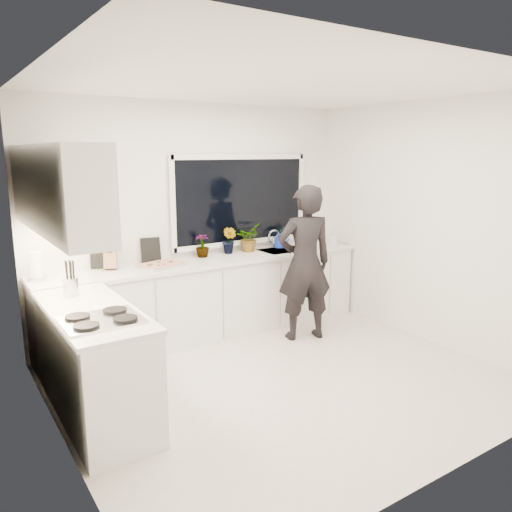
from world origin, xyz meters
TOP-DOWN VIEW (x-y plane):
  - floor at (0.00, 0.00)m, footprint 4.00×3.50m
  - wall_back at (0.00, 1.76)m, footprint 4.00×0.02m
  - wall_left at (-2.01, 0.00)m, footprint 0.02×3.50m
  - wall_right at (2.01, 0.00)m, footprint 0.02×3.50m
  - ceiling at (0.00, 0.00)m, footprint 4.00×3.50m
  - window at (0.60, 1.73)m, footprint 1.80×0.02m
  - base_cabinets_back at (0.00, 1.45)m, footprint 3.92×0.58m
  - base_cabinets_left at (-1.67, 0.35)m, footprint 0.58×1.60m
  - countertop_back at (0.00, 1.44)m, footprint 3.94×0.62m
  - countertop_left at (-1.67, 0.35)m, footprint 0.62×1.60m
  - upper_cabinets at (-1.79, 0.70)m, footprint 0.34×2.10m
  - sink at (1.05, 1.45)m, footprint 0.58×0.42m
  - faucet at (1.05, 1.65)m, footprint 0.03×0.03m
  - stovetop at (-1.69, -0.00)m, footprint 0.56×0.48m
  - person at (0.86, 0.78)m, footprint 0.75×0.59m
  - pizza_tray at (-0.61, 1.42)m, footprint 0.52×0.43m
  - pizza at (-0.61, 1.42)m, footprint 0.47×0.39m
  - watering_can at (1.11, 1.61)m, footprint 0.16×0.16m
  - paper_towel_roll at (-1.85, 1.55)m, footprint 0.12×0.12m
  - knife_block at (-1.11, 1.59)m, footprint 0.16×0.14m
  - utensil_crock at (-1.71, 0.80)m, footprint 0.14×0.14m
  - picture_frame_large at (-0.62, 1.69)m, footprint 0.22×0.05m
  - picture_frame_small at (-1.17, 1.69)m, footprint 0.24×0.12m
  - herb_plants at (0.53, 1.61)m, footprint 1.33×0.40m
  - soap_bottles at (1.56, 1.30)m, footprint 0.44×0.14m

SIDE VIEW (x-z plane):
  - floor at x=0.00m, z-range -0.02..0.00m
  - base_cabinets_back at x=0.00m, z-range 0.00..0.88m
  - base_cabinets_left at x=-1.67m, z-range 0.00..0.88m
  - sink at x=1.05m, z-range 0.80..0.94m
  - person at x=0.86m, z-range 0.00..1.79m
  - countertop_back at x=0.00m, z-range 0.88..0.92m
  - countertop_left at x=-1.67m, z-range 0.88..0.92m
  - stovetop at x=-1.69m, z-range 0.92..0.95m
  - pizza_tray at x=-0.61m, z-range 0.92..0.95m
  - pizza at x=-0.61m, z-range 0.95..0.96m
  - watering_can at x=1.11m, z-range 0.92..1.05m
  - utensil_crock at x=-1.71m, z-range 0.92..1.08m
  - faucet at x=1.05m, z-range 0.92..1.14m
  - knife_block at x=-1.11m, z-range 0.92..1.14m
  - soap_bottles at x=1.56m, z-range 0.91..1.19m
  - paper_towel_roll at x=-1.85m, z-range 0.92..1.18m
  - picture_frame_large at x=-0.62m, z-range 0.92..1.20m
  - picture_frame_small at x=-1.17m, z-range 0.92..1.22m
  - herb_plants at x=0.53m, z-range 0.91..1.25m
  - wall_back at x=0.00m, z-range 0.00..2.70m
  - wall_left at x=-2.01m, z-range 0.00..2.70m
  - wall_right at x=2.01m, z-range 0.00..2.70m
  - window at x=0.60m, z-range 1.05..2.05m
  - upper_cabinets at x=-1.79m, z-range 1.50..2.20m
  - ceiling at x=0.00m, z-range 2.70..2.72m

